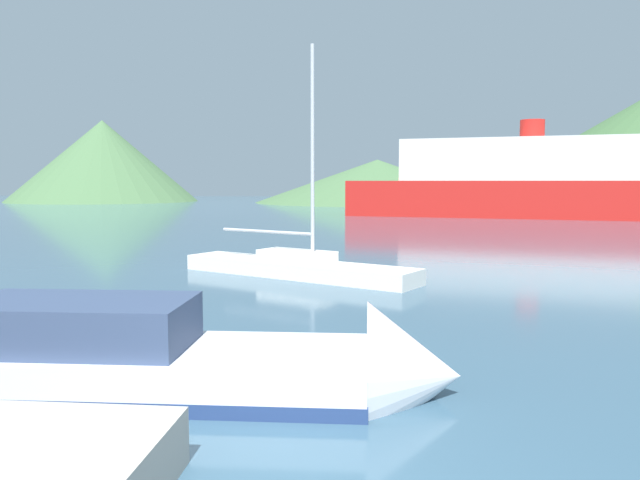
# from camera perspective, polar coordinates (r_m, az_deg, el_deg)

# --- Properties ---
(motorboat_near) EXTENTS (8.72, 2.35, 2.06)m
(motorboat_near) POSITION_cam_1_polar(r_m,az_deg,el_deg) (9.46, -12.57, -11.01)
(motorboat_near) COLOR silver
(motorboat_near) RESTS_ON ground_plane
(sailboat_inner) EXTENTS (8.02, 5.34, 7.22)m
(sailboat_inner) POSITION_cam_1_polar(r_m,az_deg,el_deg) (19.99, -2.14, -2.36)
(sailboat_inner) COLOR white
(sailboat_inner) RESTS_ON ground_plane
(ferry_distant) EXTENTS (31.83, 15.00, 8.25)m
(ferry_distant) POSITION_cam_1_polar(r_m,az_deg,el_deg) (56.67, 18.70, 4.98)
(ferry_distant) COLOR red
(ferry_distant) RESTS_ON ground_plane
(hill_west) EXTENTS (28.14, 28.14, 12.25)m
(hill_west) POSITION_cam_1_polar(r_m,az_deg,el_deg) (100.98, -19.21, 6.84)
(hill_west) COLOR #476B42
(hill_west) RESTS_ON ground_plane
(hill_central) EXTENTS (35.26, 35.26, 6.16)m
(hill_central) POSITION_cam_1_polar(r_m,az_deg,el_deg) (90.69, 5.25, 5.39)
(hill_central) COLOR #476B42
(hill_central) RESTS_ON ground_plane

